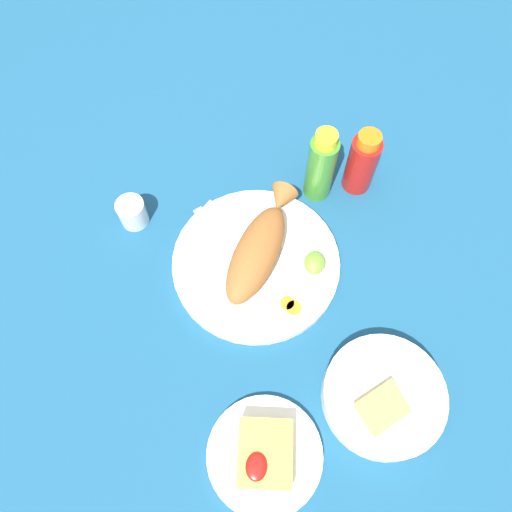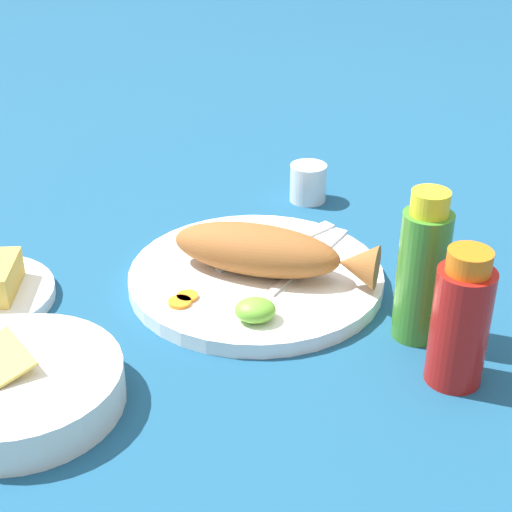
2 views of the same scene
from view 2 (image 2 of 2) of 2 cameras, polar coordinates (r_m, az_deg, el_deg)
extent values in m
plane|color=navy|center=(0.93, 0.00, -2.04)|extent=(4.00, 4.00, 0.00)
cylinder|color=white|center=(0.93, 0.00, -1.57)|extent=(0.30, 0.30, 0.02)
ellipsoid|color=#935628|center=(0.91, 0.00, 0.47)|extent=(0.21, 0.14, 0.06)
cone|color=#935628|center=(0.89, 7.40, -0.65)|extent=(0.06, 0.06, 0.05)
cube|color=silver|center=(0.95, 0.03, 0.09)|extent=(0.10, 0.08, 0.00)
cube|color=silver|center=(1.01, 4.01, 1.75)|extent=(0.07, 0.06, 0.00)
cube|color=silver|center=(0.92, 2.81, -1.22)|extent=(0.07, 0.10, 0.00)
cube|color=silver|center=(0.99, 5.37, 1.10)|extent=(0.05, 0.07, 0.00)
cylinder|color=orange|center=(0.87, -5.57, -3.36)|extent=(0.03, 0.03, 0.00)
cylinder|color=orange|center=(0.87, -5.01, -2.94)|extent=(0.02, 0.02, 0.00)
ellipsoid|color=#6BB233|center=(0.83, -0.06, -3.95)|extent=(0.04, 0.04, 0.02)
cylinder|color=#B21914|center=(0.77, 14.58, -5.02)|extent=(0.06, 0.06, 0.12)
cylinder|color=orange|center=(0.74, 15.26, -0.38)|extent=(0.04, 0.04, 0.02)
cylinder|color=#3D8428|center=(0.82, 11.95, -1.46)|extent=(0.05, 0.05, 0.14)
cylinder|color=yellow|center=(0.79, 12.56, 3.80)|extent=(0.04, 0.04, 0.02)
cylinder|color=silver|center=(1.13, 3.81, 5.34)|extent=(0.05, 0.05, 0.05)
cylinder|color=white|center=(1.14, 3.79, 4.65)|extent=(0.04, 0.04, 0.02)
cylinder|color=white|center=(0.77, -16.71, -9.16)|extent=(0.19, 0.19, 0.04)
cylinder|color=olive|center=(0.76, -16.85, -8.40)|extent=(0.17, 0.17, 0.01)
camera|label=1|loc=(0.92, -36.82, 46.83)|focal=35.00mm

